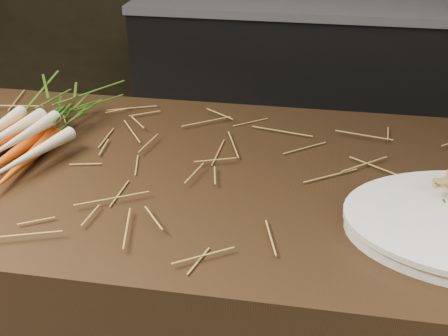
% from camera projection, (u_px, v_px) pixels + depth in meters
% --- Properties ---
extents(main_counter, '(2.40, 0.70, 0.90)m').
position_uv_depth(main_counter, '(165.00, 333.00, 1.33)').
color(main_counter, black).
rests_on(main_counter, ground).
extents(back_counter, '(1.82, 0.62, 0.84)m').
position_uv_depth(back_counter, '(316.00, 81.00, 2.92)').
color(back_counter, black).
rests_on(back_counter, ground).
extents(straw_bedding, '(1.40, 0.60, 0.02)m').
position_uv_depth(straw_bedding, '(153.00, 163.00, 1.10)').
color(straw_bedding, '#A27D3E').
rests_on(straw_bedding, main_counter).
extents(root_veg_bunch, '(0.20, 0.50, 0.09)m').
position_uv_depth(root_veg_bunch, '(44.00, 120.00, 1.20)').
color(root_veg_bunch, orange).
rests_on(root_veg_bunch, main_counter).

